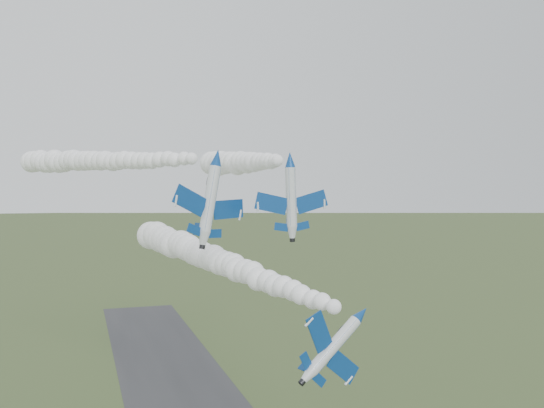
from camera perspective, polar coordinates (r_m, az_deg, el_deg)
The scene contains 6 objects.
jet_lead at distance 68.23m, azimuth 8.47°, elevation -10.20°, with size 6.14×11.29×7.53m.
smoke_trail_jet_lead at distance 98.83m, azimuth -5.15°, elevation -5.32°, with size 5.72×69.11×5.72m, color white, non-canonical shape.
jet_pair_left at distance 84.55m, azimuth -5.16°, elevation 4.39°, with size 11.50×13.45×3.98m.
smoke_trail_jet_pair_left at distance 114.31m, azimuth -16.11°, elevation 3.94°, with size 4.60×62.39×4.60m, color white, non-canonical shape.
jet_pair_right at distance 86.04m, azimuth 1.73°, elevation 4.23°, with size 10.64×12.83×3.18m.
smoke_trail_jet_pair_right at distance 117.02m, azimuth -3.22°, elevation 3.87°, with size 5.45×58.34×5.45m, color white, non-canonical shape.
Camera 1 is at (-20.48, -61.00, 43.39)m, focal length 40.00 mm.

